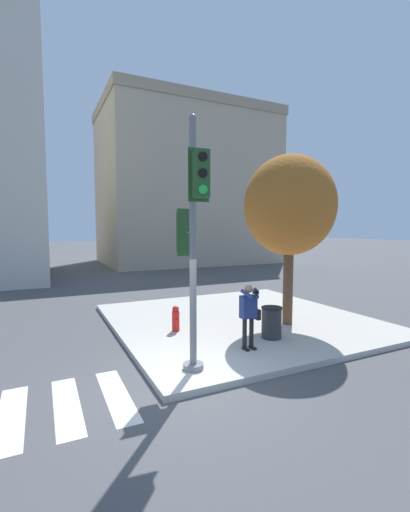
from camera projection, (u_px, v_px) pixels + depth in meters
ground_plane at (180, 387)px, 6.78m from camera, size 160.00×160.00×0.00m
sidewalk_corner at (239, 320)px, 11.43m from camera, size 8.00×8.00×0.15m
traffic_signal_pole at (192, 232)px, 7.04m from camera, size 0.49×1.37×5.28m
person_photographer at (249, 311)px, 8.41m from camera, size 0.58×0.54×1.61m
street_tree at (290, 206)px, 10.41m from camera, size 2.77×2.77×5.21m
fire_hydrant at (176, 319)px, 9.93m from camera, size 0.22×0.28×0.74m
trash_bin at (272, 322)px, 9.30m from camera, size 0.57×0.57×0.85m
building_right at (186, 187)px, 31.34m from camera, size 14.85×10.36×13.64m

